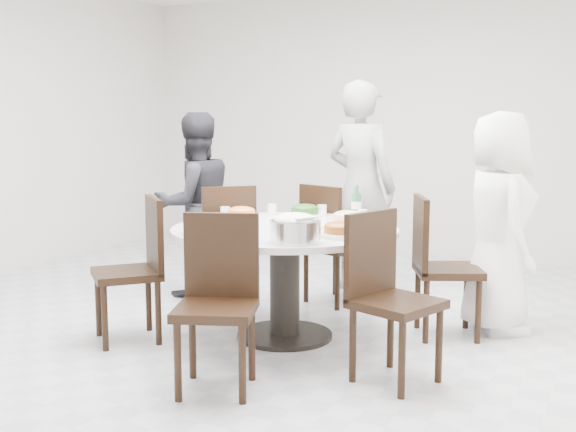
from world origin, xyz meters
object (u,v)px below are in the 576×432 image
at_px(diner_left, 195,205).
at_px(chair_se, 397,299).
at_px(diner_middle, 361,187).
at_px(chair_s, 216,305).
at_px(diner_right, 498,223).
at_px(soup_bowl, 205,227).
at_px(chair_n, 336,244).
at_px(chair_sw, 126,270).
at_px(chair_ne, 448,267).
at_px(chair_nw, 224,244).
at_px(rice_bowl, 295,231).
at_px(dining_table, 285,283).
at_px(beverage_bottle, 356,203).

bearing_deg(diner_left, chair_se, 92.26).
height_order(chair_se, diner_middle, diner_middle).
bearing_deg(chair_s, chair_se, 12.58).
height_order(chair_s, diner_right, diner_right).
bearing_deg(soup_bowl, chair_n, 78.76).
distance_m(chair_sw, diner_right, 2.53).
relative_size(chair_ne, chair_nw, 1.00).
xyz_separation_m(chair_s, diner_right, (1.15, 1.80, 0.28)).
xyz_separation_m(chair_sw, diner_left, (-0.28, 1.25, 0.28)).
xyz_separation_m(diner_middle, rice_bowl, (0.30, -1.92, -0.07)).
height_order(chair_n, diner_right, diner_right).
height_order(dining_table, diner_right, diner_right).
xyz_separation_m(dining_table, chair_ne, (0.97, 0.52, 0.10)).
relative_size(dining_table, diner_left, 0.99).
relative_size(chair_sw, chair_se, 1.00).
height_order(chair_nw, chair_sw, same).
bearing_deg(diner_right, chair_n, 49.12).
relative_size(diner_right, rice_bowl, 5.06).
height_order(diner_middle, beverage_bottle, diner_middle).
bearing_deg(dining_table, rice_bowl, -57.36).
bearing_deg(diner_right, beverage_bottle, 73.42).
bearing_deg(chair_se, chair_nw, 78.60).
xyz_separation_m(chair_nw, beverage_bottle, (1.13, -0.06, 0.40)).
bearing_deg(dining_table, soup_bowl, -126.07).
relative_size(chair_se, rice_bowl, 3.17).
bearing_deg(chair_n, chair_sw, 81.04).
height_order(chair_nw, beverage_bottle, beverage_bottle).
height_order(chair_n, diner_left, diner_left).
bearing_deg(chair_se, rice_bowl, 110.42).
bearing_deg(chair_s, diner_middle, 71.53).
bearing_deg(chair_nw, chair_s, 75.38).
height_order(chair_ne, diner_left, diner_left).
bearing_deg(dining_table, chair_n, 92.24).
height_order(chair_se, beverage_bottle, beverage_bottle).
bearing_deg(beverage_bottle, chair_ne, -2.15).
distance_m(diner_right, beverage_bottle, 0.98).
distance_m(chair_ne, chair_s, 1.77).
xyz_separation_m(chair_ne, rice_bowl, (-0.67, -0.99, 0.34)).
bearing_deg(rice_bowl, chair_n, 102.94).
relative_size(dining_table, chair_se, 1.58).
distance_m(diner_right, soup_bowl, 2.00).
bearing_deg(soup_bowl, dining_table, 53.93).
height_order(chair_sw, soup_bowl, chair_sw).
relative_size(dining_table, diner_middle, 0.85).
height_order(chair_n, chair_nw, same).
height_order(dining_table, soup_bowl, soup_bowl).
bearing_deg(diner_left, chair_ne, 116.17).
height_order(diner_middle, rice_bowl, diner_middle).
height_order(chair_se, rice_bowl, chair_se).
distance_m(chair_se, diner_right, 1.32).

